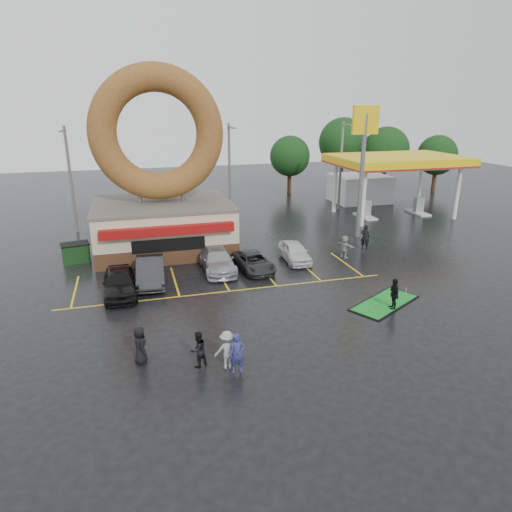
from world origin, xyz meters
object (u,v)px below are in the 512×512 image
object	(u,v)px
streetlight_mid	(230,170)
person_cameraman	(394,294)
streetlight_right	(341,164)
donut_shop	(161,192)
shell_sign	(364,148)
dumpster	(76,253)
putting_green	(385,303)
person_blue	(237,353)
car_white	(295,252)
car_silver	(217,260)
gas_station	(380,174)
car_black	(120,282)
streetlight_left	(70,177)
car_dgrey	(150,271)
car_grey	(253,262)

from	to	relation	value
streetlight_mid	person_cameraman	size ratio (longest dim) A/B	5.01
streetlight_right	donut_shop	bearing A→B (deg)	-154.79
donut_shop	shell_sign	xyz separation A→B (m)	(16.00, -0.97, 2.91)
dumpster	streetlight_right	bearing A→B (deg)	11.54
shell_sign	streetlight_mid	xyz separation A→B (m)	(-9.00, 8.92, -2.60)
putting_green	person_blue	bearing A→B (deg)	-155.28
donut_shop	car_white	xyz separation A→B (m)	(8.70, -5.44, -3.77)
car_white	donut_shop	bearing A→B (deg)	150.70
streetlight_mid	donut_shop	bearing A→B (deg)	-131.38
streetlight_right	dumpster	xyz separation A→B (m)	(-25.34, -10.36, -4.13)
donut_shop	streetlight_right	xyz separation A→B (m)	(19.00, 8.95, 0.32)
car_white	person_blue	distance (m)	14.60
car_silver	car_white	world-z (taller)	car_silver
streetlight_mid	dumpster	size ratio (longest dim) A/B	5.00
gas_station	car_silver	size ratio (longest dim) A/B	2.71
gas_station	car_black	xyz separation A→B (m)	(-26.32, -16.29, -2.91)
donut_shop	putting_green	xyz separation A→B (m)	(11.09, -13.69, -4.43)
putting_green	car_white	bearing A→B (deg)	106.18
streetlight_right	dumpster	distance (m)	27.69
car_silver	person_blue	bearing A→B (deg)	-95.74
car_black	dumpster	size ratio (longest dim) A/B	2.57
gas_station	streetlight_right	size ratio (longest dim) A/B	1.52
streetlight_left	person_blue	xyz separation A→B (m)	(8.46, -25.07, -3.90)
streetlight_mid	dumpster	xyz separation A→B (m)	(-13.34, -9.36, -4.13)
car_white	car_black	bearing A→B (deg)	-163.79
car_silver	putting_green	distance (m)	11.30
gas_station	person_blue	bearing A→B (deg)	-129.55
car_dgrey	car_silver	size ratio (longest dim) A/B	0.96
car_black	dumpster	world-z (taller)	car_black
streetlight_left	car_white	distance (m)	20.41
streetlight_right	person_cameraman	xyz separation A→B (m)	(-7.87, -23.38, -3.88)
shell_sign	car_silver	world-z (taller)	shell_sign
car_grey	dumpster	distance (m)	12.74
streetlight_right	person_cameraman	bearing A→B (deg)	-108.60
donut_shop	car_silver	bearing A→B (deg)	-62.70
streetlight_mid	car_silver	bearing A→B (deg)	-106.18
car_grey	donut_shop	bearing A→B (deg)	124.06
streetlight_left	car_silver	size ratio (longest dim) A/B	1.79
shell_sign	car_dgrey	bearing A→B (deg)	-161.29
streetlight_left	streetlight_right	size ratio (longest dim) A/B	1.00
car_white	dumpster	size ratio (longest dim) A/B	2.25
donut_shop	dumpster	xyz separation A→B (m)	(-6.34, -1.42, -3.81)
streetlight_right	car_grey	distance (m)	21.01
shell_sign	person_cameraman	xyz separation A→B (m)	(-4.87, -13.46, -6.48)
car_black	car_silver	xyz separation A→B (m)	(6.32, 2.50, -0.06)
shell_sign	putting_green	size ratio (longest dim) A/B	2.16
person_cameraman	putting_green	world-z (taller)	person_cameraman
gas_station	car_dgrey	bearing A→B (deg)	-148.74
car_silver	person_blue	size ratio (longest dim) A/B	2.86
shell_sign	car_black	xyz separation A→B (m)	(-19.32, -7.35, -6.59)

